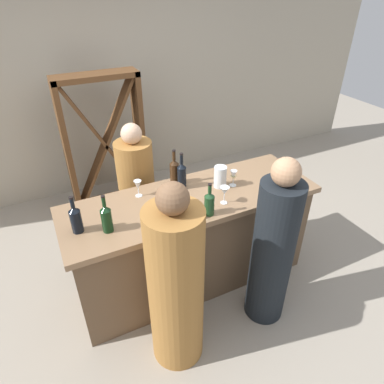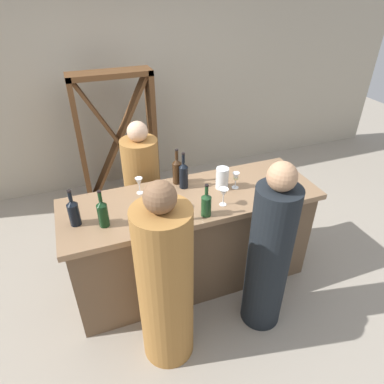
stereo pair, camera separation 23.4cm
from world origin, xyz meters
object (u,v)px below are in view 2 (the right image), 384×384
at_px(wine_rack, 118,141).
at_px(wine_bottle_second_left_dark_green, 103,213).
at_px(wine_bottle_rightmost_near_black, 184,175).
at_px(person_left_guest, 165,285).
at_px(wine_bottle_center_olive_green, 160,210).
at_px(water_pitcher, 222,178).
at_px(person_right_guest, 143,194).
at_px(wine_glass_far_left, 139,183).
at_px(wine_glass_near_center, 169,197).
at_px(wine_glass_near_left, 224,193).
at_px(person_center_guest, 269,256).
at_px(wine_glass_near_right, 236,178).
at_px(wine_bottle_second_right_amber_brown, 177,170).
at_px(wine_bottle_leftmost_near_black, 74,212).
at_px(wine_bottle_far_right_olive_green, 206,204).

height_order(wine_rack, wine_bottle_second_left_dark_green, wine_rack).
xyz_separation_m(wine_bottle_rightmost_near_black, person_left_guest, (-0.42, -0.81, -0.37)).
relative_size(wine_bottle_center_olive_green, wine_bottle_rightmost_near_black, 0.93).
bearing_deg(water_pitcher, person_right_guest, 134.07).
bearing_deg(wine_glass_far_left, water_pitcher, -13.68).
height_order(wine_glass_near_center, person_right_guest, person_right_guest).
relative_size(wine_glass_near_left, person_center_guest, 0.10).
bearing_deg(wine_bottle_second_left_dark_green, water_pitcher, 9.50).
distance_m(wine_glass_near_center, wine_glass_near_right, 0.65).
bearing_deg(wine_bottle_second_right_amber_brown, wine_glass_far_left, -171.83).
height_order(wine_bottle_second_left_dark_green, wine_glass_near_left, wine_bottle_second_left_dark_green).
bearing_deg(wine_bottle_rightmost_near_black, water_pitcher, -22.62).
distance_m(wine_rack, person_right_guest, 1.02).
distance_m(wine_glass_near_center, person_right_guest, 0.85).
relative_size(wine_bottle_second_right_amber_brown, wine_glass_far_left, 2.23).
relative_size(wine_bottle_center_olive_green, wine_glass_near_center, 1.92).
bearing_deg(person_center_guest, person_right_guest, 43.57).
bearing_deg(wine_bottle_second_right_amber_brown, person_right_guest, 122.73).
distance_m(wine_bottle_leftmost_near_black, person_left_guest, 0.86).
xyz_separation_m(wine_bottle_far_right_olive_green, person_center_guest, (0.39, -0.35, -0.36)).
relative_size(wine_rack, wine_glass_near_left, 10.80).
xyz_separation_m(wine_glass_near_center, person_right_guest, (-0.06, 0.74, -0.41)).
bearing_deg(wine_bottle_far_right_olive_green, wine_rack, 100.63).
bearing_deg(wine_glass_near_left, wine_bottle_leftmost_near_black, 172.29).
bearing_deg(person_left_guest, person_right_guest, -21.02).
distance_m(wine_rack, wine_glass_far_left, 1.46).
bearing_deg(wine_bottle_second_right_amber_brown, wine_bottle_center_olive_green, -120.67).
distance_m(wine_glass_far_left, person_right_guest, 0.60).
distance_m(wine_bottle_far_right_olive_green, wine_glass_near_left, 0.20).
bearing_deg(wine_bottle_leftmost_near_black, person_right_guest, 46.33).
height_order(wine_bottle_rightmost_near_black, wine_glass_near_right, wine_bottle_rightmost_near_black).
bearing_deg(wine_glass_near_right, wine_glass_near_left, -136.37).
bearing_deg(wine_glass_near_left, wine_bottle_rightmost_near_black, 119.66).
bearing_deg(water_pitcher, wine_bottle_second_left_dark_green, -170.50).
bearing_deg(wine_glass_near_right, wine_bottle_rightmost_near_black, 158.29).
relative_size(wine_bottle_center_olive_green, wine_glass_near_left, 2.03).
relative_size(wine_bottle_leftmost_near_black, wine_bottle_center_olive_green, 0.97).
height_order(wine_bottle_second_left_dark_green, wine_glass_near_right, wine_bottle_second_left_dark_green).
height_order(wine_bottle_leftmost_near_black, wine_glass_far_left, wine_bottle_leftmost_near_black).
height_order(wine_bottle_center_olive_green, person_right_guest, person_right_guest).
distance_m(wine_bottle_second_left_dark_green, wine_bottle_second_right_amber_brown, 0.81).
height_order(wine_bottle_second_right_amber_brown, wine_bottle_rightmost_near_black, wine_bottle_rightmost_near_black).
relative_size(wine_bottle_center_olive_green, person_right_guest, 0.22).
bearing_deg(wine_bottle_second_left_dark_green, person_left_guest, -58.40).
distance_m(wine_rack, wine_bottle_second_left_dark_green, 1.84).
bearing_deg(wine_glass_far_left, wine_bottle_second_left_dark_green, -135.49).
xyz_separation_m(wine_bottle_second_right_amber_brown, wine_glass_near_left, (0.24, -0.46, -0.01)).
bearing_deg(wine_bottle_center_olive_green, wine_glass_near_center, 53.33).
height_order(person_left_guest, person_right_guest, person_left_guest).
relative_size(wine_bottle_second_left_dark_green, person_center_guest, 0.20).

